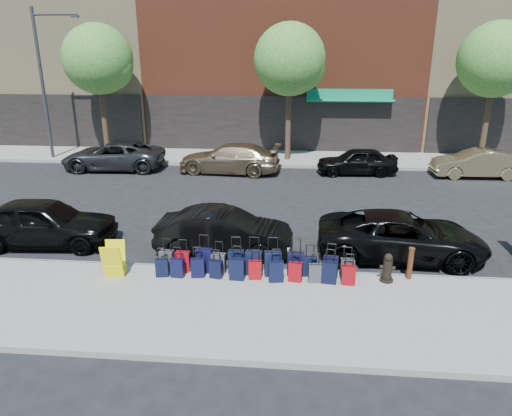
# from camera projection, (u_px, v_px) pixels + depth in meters

# --- Properties ---
(ground) EXTENTS (120.00, 120.00, 0.00)m
(ground) POSITION_uv_depth(u_px,v_px,m) (267.00, 219.00, 16.96)
(ground) COLOR black
(ground) RESTS_ON ground
(sidewalk_near) EXTENTS (60.00, 4.00, 0.15)m
(sidewalk_near) POSITION_uv_depth(u_px,v_px,m) (249.00, 309.00, 10.81)
(sidewalk_near) COLOR gray
(sidewalk_near) RESTS_ON ground
(sidewalk_far) EXTENTS (60.00, 4.00, 0.15)m
(sidewalk_far) POSITION_uv_depth(u_px,v_px,m) (279.00, 158.00, 26.37)
(sidewalk_far) COLOR gray
(sidewalk_far) RESTS_ON ground
(curb_near) EXTENTS (60.00, 0.08, 0.15)m
(curb_near) POSITION_uv_depth(u_px,v_px,m) (257.00, 271.00, 12.71)
(curb_near) COLOR gray
(curb_near) RESTS_ON ground
(curb_far) EXTENTS (60.00, 0.08, 0.15)m
(curb_far) POSITION_uv_depth(u_px,v_px,m) (277.00, 166.00, 24.46)
(curb_far) COLOR gray
(curb_far) RESTS_ON ground
(building_left) EXTENTS (15.00, 12.12, 16.00)m
(building_left) POSITION_uv_depth(u_px,v_px,m) (63.00, 21.00, 32.70)
(building_left) COLOR tan
(building_left) RESTS_ON ground
(tree_left) EXTENTS (3.80, 3.80, 7.27)m
(tree_left) POSITION_uv_depth(u_px,v_px,m) (101.00, 61.00, 25.01)
(tree_left) COLOR black
(tree_left) RESTS_ON sidewalk_far
(tree_center) EXTENTS (3.80, 3.80, 7.27)m
(tree_center) POSITION_uv_depth(u_px,v_px,m) (292.00, 62.00, 24.12)
(tree_center) COLOR black
(tree_center) RESTS_ON sidewalk_far
(tree_right) EXTENTS (3.80, 3.80, 7.27)m
(tree_right) POSITION_uv_depth(u_px,v_px,m) (499.00, 62.00, 23.23)
(tree_right) COLOR black
(tree_right) RESTS_ON sidewalk_far
(streetlight) EXTENTS (2.59, 0.18, 8.00)m
(streetlight) POSITION_uv_depth(u_px,v_px,m) (45.00, 76.00, 24.84)
(streetlight) COLOR #333338
(streetlight) RESTS_ON sidewalk_far
(suitcase_front_0) EXTENTS (0.40, 0.26, 0.91)m
(suitcase_front_0) POSITION_uv_depth(u_px,v_px,m) (167.00, 260.00, 12.53)
(suitcase_front_0) COLOR #36363A
(suitcase_front_0) RESTS_ON sidewalk_near
(suitcase_front_1) EXTENTS (0.38, 0.21, 0.92)m
(suitcase_front_1) POSITION_uv_depth(u_px,v_px,m) (183.00, 262.00, 12.45)
(suitcase_front_1) COLOR #A30A16
(suitcase_front_1) RESTS_ON sidewalk_near
(suitcase_front_2) EXTENTS (0.45, 0.26, 1.06)m
(suitcase_front_2) POSITION_uv_depth(u_px,v_px,m) (204.00, 260.00, 12.42)
(suitcase_front_2) COLOR black
(suitcase_front_2) RESTS_ON sidewalk_near
(suitcase_front_3) EXTENTS (0.40, 0.25, 0.90)m
(suitcase_front_3) POSITION_uv_depth(u_px,v_px,m) (219.00, 263.00, 12.37)
(suitcase_front_3) COLOR #414247
(suitcase_front_3) RESTS_ON sidewalk_near
(suitcase_front_4) EXTENTS (0.44, 0.25, 1.03)m
(suitcase_front_4) POSITION_uv_depth(u_px,v_px,m) (236.00, 262.00, 12.37)
(suitcase_front_4) COLOR black
(suitcase_front_4) RESTS_ON sidewalk_near
(suitcase_front_5) EXTENTS (0.46, 0.28, 1.07)m
(suitcase_front_5) POSITION_uv_depth(u_px,v_px,m) (254.00, 263.00, 12.26)
(suitcase_front_5) COLOR black
(suitcase_front_5) RESTS_ON sidewalk_near
(suitcase_front_6) EXTENTS (0.47, 0.30, 1.07)m
(suitcase_front_6) POSITION_uv_depth(u_px,v_px,m) (273.00, 264.00, 12.22)
(suitcase_front_6) COLOR black
(suitcase_front_6) RESTS_ON sidewalk_near
(suitcase_front_7) EXTENTS (0.45, 0.26, 1.05)m
(suitcase_front_7) POSITION_uv_depth(u_px,v_px,m) (295.00, 264.00, 12.23)
(suitcase_front_7) COLOR black
(suitcase_front_7) RESTS_ON sidewalk_near
(suitcase_front_8) EXTENTS (0.38, 0.22, 0.88)m
(suitcase_front_8) POSITION_uv_depth(u_px,v_px,m) (310.00, 266.00, 12.22)
(suitcase_front_8) COLOR black
(suitcase_front_8) RESTS_ON sidewalk_near
(suitcase_front_9) EXTENTS (0.40, 0.25, 0.93)m
(suitcase_front_9) POSITION_uv_depth(u_px,v_px,m) (331.00, 266.00, 12.16)
(suitcase_front_9) COLOR black
(suitcase_front_9) RESTS_ON sidewalk_near
(suitcase_front_10) EXTENTS (0.36, 0.21, 0.87)m
(suitcase_front_10) POSITION_uv_depth(u_px,v_px,m) (347.00, 268.00, 12.09)
(suitcase_front_10) COLOR #323337
(suitcase_front_10) RESTS_ON sidewalk_near
(suitcase_back_0) EXTENTS (0.36, 0.24, 0.80)m
(suitcase_back_0) POSITION_uv_depth(u_px,v_px,m) (162.00, 268.00, 12.19)
(suitcase_back_0) COLOR black
(suitcase_back_0) RESTS_ON sidewalk_near
(suitcase_back_1) EXTENTS (0.37, 0.24, 0.84)m
(suitcase_back_1) POSITION_uv_depth(u_px,v_px,m) (178.00, 268.00, 12.15)
(suitcase_back_1) COLOR black
(suitcase_back_1) RESTS_ON sidewalk_near
(suitcase_back_2) EXTENTS (0.38, 0.26, 0.84)m
(suitcase_back_2) POSITION_uv_depth(u_px,v_px,m) (198.00, 268.00, 12.15)
(suitcase_back_2) COLOR black
(suitcase_back_2) RESTS_ON sidewalk_near
(suitcase_back_3) EXTENTS (0.36, 0.24, 0.79)m
(suitcase_back_3) POSITION_uv_depth(u_px,v_px,m) (216.00, 269.00, 12.11)
(suitcase_back_3) COLOR black
(suitcase_back_3) RESTS_ON sidewalk_near
(suitcase_back_4) EXTENTS (0.40, 0.25, 0.93)m
(suitcase_back_4) POSITION_uv_depth(u_px,v_px,m) (237.00, 269.00, 12.01)
(suitcase_back_4) COLOR black
(suitcase_back_4) RESTS_ON sidewalk_near
(suitcase_back_5) EXTENTS (0.35, 0.22, 0.81)m
(suitcase_back_5) POSITION_uv_depth(u_px,v_px,m) (255.00, 270.00, 12.05)
(suitcase_back_5) COLOR #9C0A0F
(suitcase_back_5) RESTS_ON sidewalk_near
(suitcase_back_6) EXTENTS (0.41, 0.27, 0.90)m
(suitcase_back_6) POSITION_uv_depth(u_px,v_px,m) (276.00, 271.00, 11.90)
(suitcase_back_6) COLOR black
(suitcase_back_6) RESTS_ON sidewalk_near
(suitcase_back_7) EXTENTS (0.38, 0.25, 0.83)m
(suitcase_back_7) POSITION_uv_depth(u_px,v_px,m) (295.00, 272.00, 11.92)
(suitcase_back_7) COLOR maroon
(suitcase_back_7) RESTS_ON sidewalk_near
(suitcase_back_8) EXTENTS (0.34, 0.20, 0.79)m
(suitcase_back_8) POSITION_uv_depth(u_px,v_px,m) (315.00, 273.00, 11.88)
(suitcase_back_8) COLOR #3B3B40
(suitcase_back_8) RESTS_ON sidewalk_near
(suitcase_back_9) EXTENTS (0.42, 0.28, 0.92)m
(suitcase_back_9) POSITION_uv_depth(u_px,v_px,m) (329.00, 273.00, 11.83)
(suitcase_back_9) COLOR black
(suitcase_back_9) RESTS_ON sidewalk_near
(suitcase_back_10) EXTENTS (0.36, 0.23, 0.84)m
(suitcase_back_10) POSITION_uv_depth(u_px,v_px,m) (349.00, 275.00, 11.76)
(suitcase_back_10) COLOR maroon
(suitcase_back_10) RESTS_ON sidewalk_near
(fire_hydrant) EXTENTS (0.40, 0.35, 0.78)m
(fire_hydrant) POSITION_uv_depth(u_px,v_px,m) (387.00, 269.00, 11.89)
(fire_hydrant) COLOR black
(fire_hydrant) RESTS_ON sidewalk_near
(bollard) EXTENTS (0.16, 0.16, 0.88)m
(bollard) POSITION_uv_depth(u_px,v_px,m) (410.00, 263.00, 12.00)
(bollard) COLOR #38190C
(bollard) RESTS_ON sidewalk_near
(display_rack) EXTENTS (0.58, 0.63, 0.94)m
(display_rack) POSITION_uv_depth(u_px,v_px,m) (114.00, 260.00, 12.13)
(display_rack) COLOR yellow
(display_rack) RESTS_ON sidewalk_near
(car_near_0) EXTENTS (4.62, 2.12, 1.54)m
(car_near_0) POSITION_uv_depth(u_px,v_px,m) (43.00, 222.00, 14.41)
(car_near_0) COLOR black
(car_near_0) RESTS_ON ground
(car_near_1) EXTENTS (4.18, 1.56, 1.36)m
(car_near_1) POSITION_uv_depth(u_px,v_px,m) (224.00, 232.00, 13.88)
(car_near_1) COLOR black
(car_near_1) RESTS_ON ground
(car_near_2) EXTENTS (5.01, 2.48, 1.37)m
(car_near_2) POSITION_uv_depth(u_px,v_px,m) (402.00, 236.00, 13.56)
(car_near_2) COLOR black
(car_near_2) RESTS_ON ground
(car_far_0) EXTENTS (5.37, 2.70, 1.46)m
(car_far_0) POSITION_uv_depth(u_px,v_px,m) (113.00, 156.00, 23.90)
(car_far_0) COLOR #333336
(car_far_0) RESTS_ON ground
(car_far_1) EXTENTS (5.33, 2.56, 1.50)m
(car_far_1) POSITION_uv_depth(u_px,v_px,m) (229.00, 158.00, 23.25)
(car_far_1) COLOR #917859
(car_far_1) RESTS_ON ground
(car_far_2) EXTENTS (4.06, 1.85, 1.35)m
(car_far_2) POSITION_uv_depth(u_px,v_px,m) (357.00, 161.00, 22.97)
(car_far_2) COLOR black
(car_far_2) RESTS_ON ground
(car_far_3) EXTENTS (4.25, 1.55, 1.39)m
(car_far_3) POSITION_uv_depth(u_px,v_px,m) (477.00, 163.00, 22.40)
(car_far_3) COLOR #96865C
(car_far_3) RESTS_ON ground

